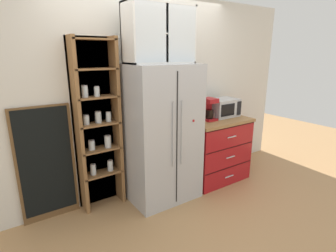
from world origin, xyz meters
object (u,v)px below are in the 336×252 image
Objects in this scene: mug_red at (195,118)px; mug_cream at (215,116)px; bottle_clear at (218,112)px; bottle_cobalt at (212,109)px; chalkboard_menu at (46,164)px; microwave at (223,108)px; coffee_maker at (208,109)px; refrigerator at (161,134)px.

mug_red is 0.34m from mug_cream.
mug_red is 0.99× the size of mug_cream.
bottle_cobalt is (0.00, 0.12, 0.02)m from bottle_clear.
mug_cream is at bearing -7.60° from chalkboard_menu.
bottle_clear is (-0.19, -0.10, -0.02)m from microwave.
bottle_clear is at bearing -18.50° from mug_red.
mug_cream is at bearing -88.56° from bottle_cobalt.
bottle_clear reaches higher than mug_red.
coffee_maker is 1.25× the size of bottle_clear.
coffee_maker is 0.16m from bottle_clear.
chalkboard_menu is at bearing 166.82° from refrigerator.
refrigerator is at bearing -13.18° from chalkboard_menu.
refrigerator is 0.94m from bottle_clear.
coffee_maker is at bearing -15.72° from mug_red.
bottle_clear is 2.28m from chalkboard_menu.
refrigerator reaches higher than bottle_cobalt.
refrigerator is at bearing -179.52° from mug_cream.
mug_cream is at bearing 88.10° from bottle_clear.
mug_red is at bearing -177.93° from bottle_cobalt.
coffee_maker is 1.08× the size of bottle_cobalt.
refrigerator is 3.88× the size of microwave.
bottle_cobalt is at bearing 4.81° from refrigerator.
bottle_clear is 0.87× the size of bottle_cobalt.
bottle_clear is at bearing -151.89° from microwave.
refrigerator is 6.86× the size of bottle_clear.
refrigerator reaches higher than mug_red.
bottle_cobalt is (0.14, 0.06, -0.03)m from coffee_maker.
microwave is at bearing -5.92° from chalkboard_menu.
microwave reaches higher than mug_red.
refrigerator is 13.98× the size of mug_red.
mug_cream is 2.27m from chalkboard_menu.
microwave is at bearing 14.23° from mug_cream.
refrigerator is 0.81m from coffee_maker.
bottle_cobalt is 0.22× the size of chalkboard_menu.
microwave reaches higher than bottle_clear.
bottle_cobalt is (0.92, 0.08, 0.19)m from refrigerator.
mug_cream is 0.49× the size of bottle_clear.
coffee_maker reaches higher than mug_cream.
mug_cream is (0.92, 0.01, 0.11)m from refrigerator.
microwave is 1.77× the size of bottle_clear.
mug_cream is 0.11m from bottle_cobalt.
mug_red is (0.59, 0.07, 0.11)m from refrigerator.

